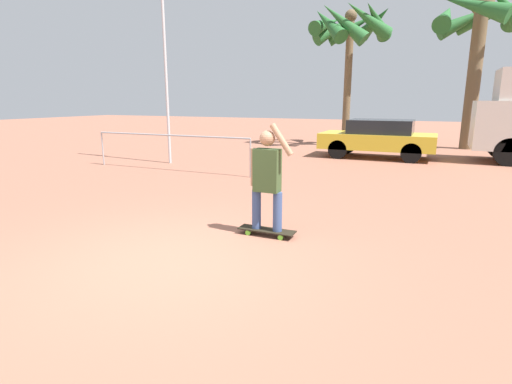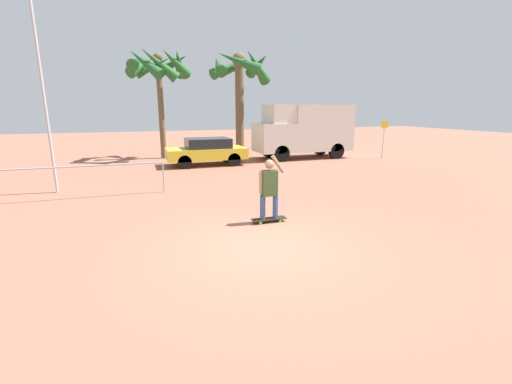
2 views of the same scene
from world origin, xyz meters
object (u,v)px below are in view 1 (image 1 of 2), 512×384
object	(u,v)px
parked_car_yellow	(378,137)
flagpole	(166,27)
palm_tree_near_van	(482,23)
palm_tree_center_background	(350,28)
skateboard	(267,230)
person_skateboarder	(267,175)

from	to	relation	value
parked_car_yellow	flagpole	bearing A→B (deg)	-145.38
palm_tree_near_van	flagpole	bearing A→B (deg)	-136.75
parked_car_yellow	palm_tree_center_background	size ratio (longest dim) A/B	0.65
flagpole	palm_tree_near_van	bearing A→B (deg)	43.25
skateboard	parked_car_yellow	world-z (taller)	parked_car_yellow
person_skateboarder	palm_tree_near_van	size ratio (longest dim) A/B	0.25
flagpole	person_skateboarder	bearing A→B (deg)	-43.62
person_skateboarder	palm_tree_near_van	bearing A→B (deg)	76.02
parked_car_yellow	palm_tree_near_van	world-z (taller)	palm_tree_near_van
palm_tree_near_van	palm_tree_center_background	size ratio (longest dim) A/B	1.05
skateboard	palm_tree_center_background	distance (m)	13.96
palm_tree_near_van	palm_tree_center_background	xyz separation A→B (m)	(-5.08, -1.19, -0.01)
palm_tree_near_van	flagpole	distance (m)	12.69
palm_tree_center_background	skateboard	bearing A→B (deg)	-83.11
palm_tree_center_background	person_skateboarder	bearing A→B (deg)	-83.11
skateboard	flagpole	world-z (taller)	flagpole
flagpole	parked_car_yellow	bearing A→B (deg)	34.62
parked_car_yellow	palm_tree_center_background	distance (m)	5.80
skateboard	person_skateboarder	bearing A→B (deg)	-180.00
person_skateboarder	flagpole	size ratio (longest dim) A/B	0.22
parked_car_yellow	flagpole	xyz separation A→B (m)	(-6.05, -4.17, 3.54)
person_skateboarder	parked_car_yellow	xyz separation A→B (m)	(0.34, 9.62, -0.22)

